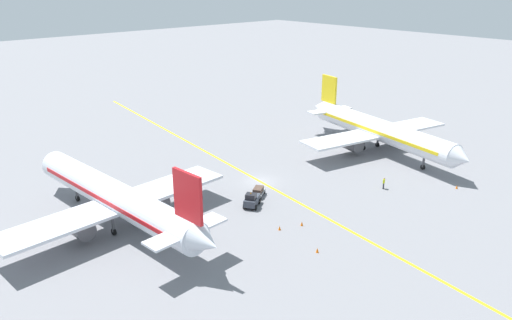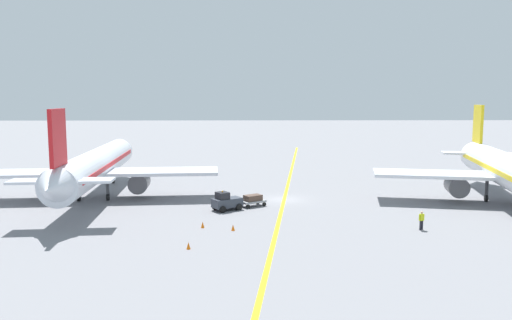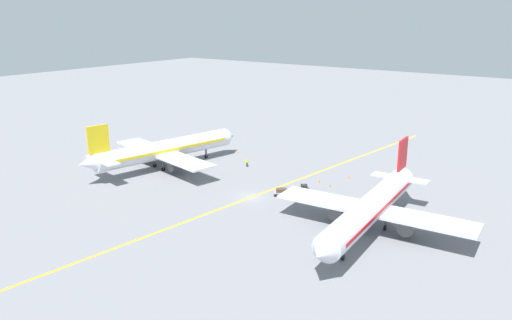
{
  "view_description": "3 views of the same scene",
  "coord_description": "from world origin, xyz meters",
  "px_view_note": "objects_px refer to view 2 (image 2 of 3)",
  "views": [
    {
      "loc": [
        -45.06,
        -49.0,
        27.93
      ],
      "look_at": [
        1.92,
        2.96,
        2.01
      ],
      "focal_mm": 35.0,
      "sensor_mm": 36.0,
      "label": 1
    },
    {
      "loc": [
        -4.32,
        -55.88,
        11.54
      ],
      "look_at": [
        -3.15,
        3.68,
        4.09
      ],
      "focal_mm": 35.0,
      "sensor_mm": 36.0,
      "label": 2
    },
    {
      "loc": [
        -46.42,
        62.88,
        29.35
      ],
      "look_at": [
        2.83,
        -5.22,
        4.76
      ],
      "focal_mm": 35.0,
      "sensor_mm": 36.0,
      "label": 3
    }
  ],
  "objects_px": {
    "traffic_cone_mid_apron": "(188,246)",
    "traffic_cone_far_edge": "(233,228)",
    "ground_crew_worker": "(421,220)",
    "traffic_cone_by_wingtip": "(203,225)",
    "baggage_tug_dark": "(226,202)",
    "airplane_adjacent_stand": "(508,171)",
    "baggage_cart_trailing": "(253,199)",
    "airplane_at_gate": "(95,166)"
  },
  "relations": [
    {
      "from": "baggage_tug_dark",
      "to": "traffic_cone_by_wingtip",
      "type": "xyz_separation_m",
      "value": [
        -1.84,
        -6.96,
        -0.63
      ]
    },
    {
      "from": "airplane_at_gate",
      "to": "traffic_cone_by_wingtip",
      "type": "distance_m",
      "value": 19.41
    },
    {
      "from": "airplane_at_gate",
      "to": "traffic_cone_far_edge",
      "type": "bearing_deg",
      "value": -42.03
    },
    {
      "from": "airplane_adjacent_stand",
      "to": "baggage_cart_trailing",
      "type": "height_order",
      "value": "airplane_adjacent_stand"
    },
    {
      "from": "traffic_cone_far_edge",
      "to": "traffic_cone_mid_apron",
      "type": "bearing_deg",
      "value": -121.7
    },
    {
      "from": "baggage_cart_trailing",
      "to": "traffic_cone_far_edge",
      "type": "relative_size",
      "value": 5.35
    },
    {
      "from": "ground_crew_worker",
      "to": "traffic_cone_far_edge",
      "type": "height_order",
      "value": "ground_crew_worker"
    },
    {
      "from": "airplane_at_gate",
      "to": "traffic_cone_by_wingtip",
      "type": "xyz_separation_m",
      "value": [
        13.44,
        -13.58,
        -3.43
      ]
    },
    {
      "from": "baggage_cart_trailing",
      "to": "traffic_cone_by_wingtip",
      "type": "relative_size",
      "value": 5.35
    },
    {
      "from": "airplane_at_gate",
      "to": "traffic_cone_mid_apron",
      "type": "distance_m",
      "value": 23.95
    },
    {
      "from": "traffic_cone_by_wingtip",
      "to": "traffic_cone_far_edge",
      "type": "distance_m",
      "value": 2.91
    },
    {
      "from": "airplane_adjacent_stand",
      "to": "traffic_cone_mid_apron",
      "type": "distance_m",
      "value": 36.09
    },
    {
      "from": "traffic_cone_mid_apron",
      "to": "traffic_cone_far_edge",
      "type": "distance_m",
      "value": 6.24
    },
    {
      "from": "baggage_cart_trailing",
      "to": "traffic_cone_far_edge",
      "type": "xyz_separation_m",
      "value": [
        -1.87,
        -9.75,
        -0.49
      ]
    },
    {
      "from": "airplane_at_gate",
      "to": "airplane_adjacent_stand",
      "type": "relative_size",
      "value": 1.01
    },
    {
      "from": "airplane_adjacent_stand",
      "to": "traffic_cone_far_edge",
      "type": "distance_m",
      "value": 31.09
    },
    {
      "from": "baggage_cart_trailing",
      "to": "traffic_cone_mid_apron",
      "type": "xyz_separation_m",
      "value": [
        -5.15,
        -15.06,
        -0.49
      ]
    },
    {
      "from": "baggage_cart_trailing",
      "to": "traffic_cone_by_wingtip",
      "type": "distance_m",
      "value": 9.9
    },
    {
      "from": "traffic_cone_mid_apron",
      "to": "traffic_cone_far_edge",
      "type": "relative_size",
      "value": 1.0
    },
    {
      "from": "airplane_adjacent_stand",
      "to": "traffic_cone_by_wingtip",
      "type": "height_order",
      "value": "airplane_adjacent_stand"
    },
    {
      "from": "traffic_cone_mid_apron",
      "to": "traffic_cone_far_edge",
      "type": "xyz_separation_m",
      "value": [
        3.28,
        5.31,
        0.0
      ]
    },
    {
      "from": "ground_crew_worker",
      "to": "airplane_adjacent_stand",
      "type": "bearing_deg",
      "value": 38.25
    },
    {
      "from": "airplane_at_gate",
      "to": "baggage_tug_dark",
      "type": "distance_m",
      "value": 16.89
    },
    {
      "from": "airplane_adjacent_stand",
      "to": "traffic_cone_by_wingtip",
      "type": "relative_size",
      "value": 64.23
    },
    {
      "from": "baggage_tug_dark",
      "to": "baggage_cart_trailing",
      "type": "relative_size",
      "value": 1.13
    },
    {
      "from": "traffic_cone_mid_apron",
      "to": "baggage_tug_dark",
      "type": "bearing_deg",
      "value": 79.82
    },
    {
      "from": "airplane_at_gate",
      "to": "traffic_cone_by_wingtip",
      "type": "height_order",
      "value": "airplane_at_gate"
    },
    {
      "from": "airplane_at_gate",
      "to": "traffic_cone_far_edge",
      "type": "xyz_separation_m",
      "value": [
        16.18,
        -14.58,
        -3.43
      ]
    },
    {
      "from": "ground_crew_worker",
      "to": "traffic_cone_by_wingtip",
      "type": "xyz_separation_m",
      "value": [
        -19.26,
        1.13,
        -0.63
      ]
    },
    {
      "from": "traffic_cone_by_wingtip",
      "to": "baggage_cart_trailing",
      "type": "bearing_deg",
      "value": 62.25
    },
    {
      "from": "ground_crew_worker",
      "to": "traffic_cone_mid_apron",
      "type": "distance_m",
      "value": 20.48
    },
    {
      "from": "airplane_adjacent_stand",
      "to": "traffic_cone_far_edge",
      "type": "height_order",
      "value": "airplane_adjacent_stand"
    },
    {
      "from": "baggage_tug_dark",
      "to": "traffic_cone_mid_apron",
      "type": "distance_m",
      "value": 13.49
    },
    {
      "from": "ground_crew_worker",
      "to": "traffic_cone_far_edge",
      "type": "xyz_separation_m",
      "value": [
        -16.52,
        0.13,
        -0.63
      ]
    },
    {
      "from": "airplane_at_gate",
      "to": "traffic_cone_by_wingtip",
      "type": "relative_size",
      "value": 64.62
    },
    {
      "from": "ground_crew_worker",
      "to": "traffic_cone_by_wingtip",
      "type": "distance_m",
      "value": 19.3
    },
    {
      "from": "baggage_tug_dark",
      "to": "traffic_cone_by_wingtip",
      "type": "distance_m",
      "value": 7.22
    },
    {
      "from": "airplane_at_gate",
      "to": "ground_crew_worker",
      "type": "bearing_deg",
      "value": -24.22
    },
    {
      "from": "baggage_tug_dark",
      "to": "traffic_cone_by_wingtip",
      "type": "relative_size",
      "value": 6.06
    },
    {
      "from": "traffic_cone_far_edge",
      "to": "airplane_adjacent_stand",
      "type": "bearing_deg",
      "value": 18.72
    },
    {
      "from": "airplane_adjacent_stand",
      "to": "ground_crew_worker",
      "type": "bearing_deg",
      "value": -141.75
    },
    {
      "from": "baggage_cart_trailing",
      "to": "traffic_cone_far_edge",
      "type": "bearing_deg",
      "value": -100.84
    }
  ]
}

